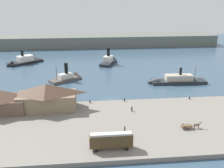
# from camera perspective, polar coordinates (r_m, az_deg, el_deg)

# --- Properties ---
(ground_plane) EXTENTS (320.00, 320.00, 0.00)m
(ground_plane) POSITION_cam_1_polar(r_m,az_deg,el_deg) (99.04, -0.41, -3.34)
(ground_plane) COLOR #385166
(quay_promenade) EXTENTS (110.00, 36.00, 1.20)m
(quay_promenade) POSITION_cam_1_polar(r_m,az_deg,el_deg) (78.91, 1.13, -8.89)
(quay_promenade) COLOR gray
(quay_promenade) RESTS_ON ground
(seawall_edge) EXTENTS (110.00, 0.80, 1.00)m
(seawall_edge) POSITION_cam_1_polar(r_m,az_deg,el_deg) (95.54, -0.21, -3.87)
(seawall_edge) COLOR #666159
(seawall_edge) RESTS_ON ground
(ferry_shed_customs_shed) EXTENTS (19.06, 9.08, 8.69)m
(ferry_shed_customs_shed) POSITION_cam_1_polar(r_m,az_deg,el_deg) (89.09, -13.81, -2.60)
(ferry_shed_customs_shed) COLOR #847056
(ferry_shed_customs_shed) RESTS_ON quay_promenade
(street_tram) EXTENTS (10.48, 2.40, 4.35)m
(street_tram) POSITION_cam_1_polar(r_m,az_deg,el_deg) (65.64, -0.20, -11.88)
(street_tram) COLOR #4C381E
(street_tram) RESTS_ON quay_promenade
(horse_cart) EXTENTS (5.69, 1.48, 1.87)m
(horse_cart) POSITION_cam_1_polar(r_m,az_deg,el_deg) (78.79, 16.47, -8.52)
(horse_cart) COLOR brown
(horse_cart) RESTS_ON quay_promenade
(pedestrian_near_west_shed) EXTENTS (0.43, 0.43, 1.73)m
(pedestrian_near_west_shed) POSITION_cam_1_polar(r_m,az_deg,el_deg) (86.56, 4.27, -5.32)
(pedestrian_near_west_shed) COLOR #232328
(pedestrian_near_west_shed) RESTS_ON quay_promenade
(pedestrian_by_tram) EXTENTS (0.42, 0.42, 1.69)m
(pedestrian_by_tram) POSITION_cam_1_polar(r_m,az_deg,el_deg) (74.44, 2.73, -9.52)
(pedestrian_by_tram) COLOR #4C3D33
(pedestrian_by_tram) RESTS_ON quay_promenade
(mooring_post_east) EXTENTS (0.44, 0.44, 0.90)m
(mooring_post_east) POSITION_cam_1_polar(r_m,az_deg,el_deg) (100.02, 16.26, -2.89)
(mooring_post_east) COLOR black
(mooring_post_east) RESTS_ON quay_promenade
(mooring_post_center_east) EXTENTS (0.44, 0.44, 0.90)m
(mooring_post_center_east) POSITION_cam_1_polar(r_m,az_deg,el_deg) (93.17, -4.74, -3.77)
(mooring_post_center_east) COLOR black
(mooring_post_center_east) RESTS_ON quay_promenade
(mooring_post_center_west) EXTENTS (0.44, 0.44, 0.90)m
(mooring_post_center_west) POSITION_cam_1_polar(r_m,az_deg,el_deg) (94.41, 2.66, -3.42)
(mooring_post_center_west) COLOR black
(mooring_post_center_west) RESTS_ON quay_promenade
(ferry_approaching_west) EXTENTS (20.22, 18.02, 9.95)m
(ferry_approaching_west) POSITION_cam_1_polar(r_m,az_deg,el_deg) (157.30, -18.92, 4.53)
(ferry_approaching_west) COLOR black
(ferry_approaching_west) RESTS_ON ground
(ferry_departing_north) EXTENTS (26.20, 6.80, 9.11)m
(ferry_departing_north) POSITION_cam_1_polar(r_m,az_deg,el_deg) (119.48, 12.54, 0.73)
(ferry_departing_north) COLOR #23282D
(ferry_departing_north) RESTS_ON ground
(ferry_mid_harbor) EXTENTS (15.47, 12.88, 9.93)m
(ferry_mid_harbor) POSITION_cam_1_polar(r_m,az_deg,el_deg) (122.59, -9.18, 1.42)
(ferry_mid_harbor) COLOR #514C47
(ferry_mid_harbor) RESTS_ON ground
(ferry_near_quay) EXTENTS (11.19, 16.80, 10.93)m
(ferry_near_quay) POSITION_cam_1_polar(r_m,az_deg,el_deg) (150.47, -0.60, 5.03)
(ferry_near_quay) COLOR #23282D
(ferry_near_quay) RESTS_ON ground
(far_headland) EXTENTS (180.00, 24.00, 8.00)m
(far_headland) POSITION_cam_1_polar(r_m,az_deg,el_deg) (204.31, -3.41, 9.29)
(far_headland) COLOR #60665B
(far_headland) RESTS_ON ground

